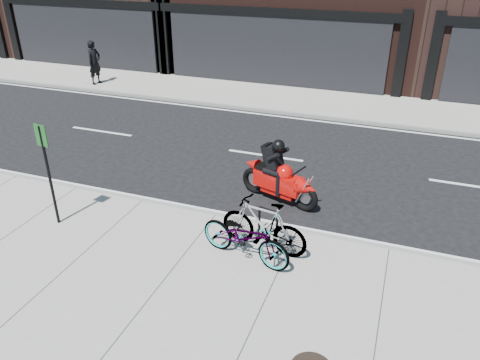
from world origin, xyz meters
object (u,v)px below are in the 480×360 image
at_px(bicycle_rear, 264,225).
at_px(sign_post, 47,167).
at_px(bike_rack, 268,222).
at_px(bicycle_front, 245,236).
at_px(pedestrian, 94,62).
at_px(motorcycle, 282,178).

height_order(bicycle_rear, sign_post, sign_post).
relative_size(bike_rack, bicycle_front, 0.40).
xyz_separation_m(bike_rack, bicycle_rear, (-0.01, -0.30, 0.11)).
height_order(bicycle_rear, pedestrian, pedestrian).
height_order(bike_rack, motorcycle, motorcycle).
height_order(bicycle_front, pedestrian, pedestrian).
bearing_deg(sign_post, bicycle_rear, 15.37).
relative_size(bicycle_rear, pedestrian, 1.01).
bearing_deg(bike_rack, pedestrian, 139.62).
height_order(bicycle_front, sign_post, sign_post).
bearing_deg(bicycle_rear, pedestrian, -122.52).
relative_size(bicycle_front, pedestrian, 1.06).
bearing_deg(motorcycle, sign_post, -129.70).
bearing_deg(sign_post, motorcycle, 40.43).
relative_size(pedestrian, sign_post, 0.80).
relative_size(bike_rack, sign_post, 0.34).
distance_m(bike_rack, bicycle_rear, 0.32).
relative_size(motorcycle, pedestrian, 1.14).
bearing_deg(bike_rack, sign_post, -168.83).
xyz_separation_m(bicycle_front, motorcycle, (0.01, 2.73, 0.02)).
distance_m(motorcycle, pedestrian, 13.11).
bearing_deg(motorcycle, pedestrian, 163.10).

